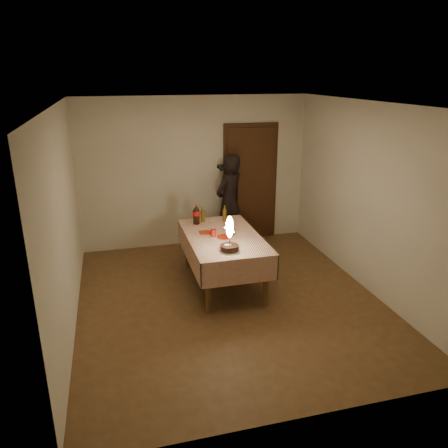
{
  "coord_description": "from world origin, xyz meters",
  "views": [
    {
      "loc": [
        -1.42,
        -5.11,
        2.95
      ],
      "look_at": [
        0.04,
        0.45,
        0.95
      ],
      "focal_mm": 35.0,
      "sensor_mm": 36.0,
      "label": 1
    }
  ],
  "objects_px": {
    "dining_table": "(223,242)",
    "red_cup": "(213,233)",
    "red_plate": "(225,237)",
    "photographer": "(229,202)",
    "amber_bottle_left": "(203,214)",
    "birthday_cake": "(230,241)",
    "cola_bottle": "(196,214)",
    "amber_bottle_right": "(225,214)",
    "clear_cup": "(233,232)"
  },
  "relations": [
    {
      "from": "clear_cup",
      "to": "dining_table",
      "type": "bearing_deg",
      "value": -178.01
    },
    {
      "from": "dining_table",
      "to": "cola_bottle",
      "type": "relative_size",
      "value": 5.42
    },
    {
      "from": "birthday_cake",
      "to": "red_cup",
      "type": "xyz_separation_m",
      "value": [
        -0.08,
        0.57,
        -0.09
      ]
    },
    {
      "from": "clear_cup",
      "to": "amber_bottle_right",
      "type": "relative_size",
      "value": 0.35
    },
    {
      "from": "dining_table",
      "to": "cola_bottle",
      "type": "height_order",
      "value": "cola_bottle"
    },
    {
      "from": "red_plate",
      "to": "red_cup",
      "type": "height_order",
      "value": "red_cup"
    },
    {
      "from": "dining_table",
      "to": "amber_bottle_right",
      "type": "height_order",
      "value": "amber_bottle_right"
    },
    {
      "from": "red_cup",
      "to": "clear_cup",
      "type": "distance_m",
      "value": 0.29
    },
    {
      "from": "red_cup",
      "to": "red_plate",
      "type": "bearing_deg",
      "value": -24.44
    },
    {
      "from": "dining_table",
      "to": "photographer",
      "type": "bearing_deg",
      "value": 71.12
    },
    {
      "from": "dining_table",
      "to": "cola_bottle",
      "type": "bearing_deg",
      "value": 114.29
    },
    {
      "from": "birthday_cake",
      "to": "photographer",
      "type": "distance_m",
      "value": 1.99
    },
    {
      "from": "red_plate",
      "to": "amber_bottle_left",
      "type": "height_order",
      "value": "amber_bottle_left"
    },
    {
      "from": "amber_bottle_left",
      "to": "amber_bottle_right",
      "type": "relative_size",
      "value": 1.0
    },
    {
      "from": "dining_table",
      "to": "clear_cup",
      "type": "distance_m",
      "value": 0.21
    },
    {
      "from": "birthday_cake",
      "to": "red_cup",
      "type": "relative_size",
      "value": 4.73
    },
    {
      "from": "cola_bottle",
      "to": "photographer",
      "type": "xyz_separation_m",
      "value": [
        0.73,
        0.76,
        -0.08
      ]
    },
    {
      "from": "clear_cup",
      "to": "cola_bottle",
      "type": "bearing_deg",
      "value": 125.22
    },
    {
      "from": "dining_table",
      "to": "birthday_cake",
      "type": "distance_m",
      "value": 0.62
    },
    {
      "from": "dining_table",
      "to": "amber_bottle_left",
      "type": "bearing_deg",
      "value": 102.5
    },
    {
      "from": "red_plate",
      "to": "cola_bottle",
      "type": "bearing_deg",
      "value": 112.74
    },
    {
      "from": "cola_bottle",
      "to": "amber_bottle_right",
      "type": "xyz_separation_m",
      "value": [
        0.45,
        0.01,
        -0.03
      ]
    },
    {
      "from": "birthday_cake",
      "to": "red_plate",
      "type": "relative_size",
      "value": 2.15
    },
    {
      "from": "clear_cup",
      "to": "amber_bottle_right",
      "type": "xyz_separation_m",
      "value": [
        0.03,
        0.6,
        0.07
      ]
    },
    {
      "from": "dining_table",
      "to": "red_cup",
      "type": "distance_m",
      "value": 0.21
    },
    {
      "from": "dining_table",
      "to": "amber_bottle_left",
      "type": "xyz_separation_m",
      "value": [
        -0.15,
        0.67,
        0.22
      ]
    },
    {
      "from": "red_cup",
      "to": "amber_bottle_right",
      "type": "xyz_separation_m",
      "value": [
        0.32,
        0.6,
        0.07
      ]
    },
    {
      "from": "red_cup",
      "to": "amber_bottle_right",
      "type": "distance_m",
      "value": 0.69
    },
    {
      "from": "birthday_cake",
      "to": "clear_cup",
      "type": "relative_size",
      "value": 5.25
    },
    {
      "from": "dining_table",
      "to": "amber_bottle_left",
      "type": "height_order",
      "value": "amber_bottle_left"
    },
    {
      "from": "red_plate",
      "to": "red_cup",
      "type": "xyz_separation_m",
      "value": [
        -0.15,
        0.07,
        0.05
      ]
    },
    {
      "from": "photographer",
      "to": "dining_table",
      "type": "bearing_deg",
      "value": -108.88
    },
    {
      "from": "cola_bottle",
      "to": "amber_bottle_right",
      "type": "distance_m",
      "value": 0.45
    },
    {
      "from": "red_plate",
      "to": "cola_bottle",
      "type": "xyz_separation_m",
      "value": [
        -0.27,
        0.65,
        0.15
      ]
    },
    {
      "from": "clear_cup",
      "to": "amber_bottle_left",
      "type": "height_order",
      "value": "amber_bottle_left"
    },
    {
      "from": "amber_bottle_left",
      "to": "red_cup",
      "type": "bearing_deg",
      "value": -89.48
    },
    {
      "from": "birthday_cake",
      "to": "red_cup",
      "type": "bearing_deg",
      "value": 98.13
    },
    {
      "from": "photographer",
      "to": "amber_bottle_right",
      "type": "bearing_deg",
      "value": -110.59
    },
    {
      "from": "red_plate",
      "to": "photographer",
      "type": "distance_m",
      "value": 1.49
    },
    {
      "from": "red_plate",
      "to": "cola_bottle",
      "type": "distance_m",
      "value": 0.73
    },
    {
      "from": "cola_bottle",
      "to": "birthday_cake",
      "type": "bearing_deg",
      "value": -79.89
    },
    {
      "from": "clear_cup",
      "to": "photographer",
      "type": "relative_size",
      "value": 0.05
    },
    {
      "from": "cola_bottle",
      "to": "clear_cup",
      "type": "bearing_deg",
      "value": -54.78
    },
    {
      "from": "red_plate",
      "to": "clear_cup",
      "type": "bearing_deg",
      "value": 26.0
    },
    {
      "from": "dining_table",
      "to": "red_plate",
      "type": "relative_size",
      "value": 7.82
    },
    {
      "from": "red_cup",
      "to": "amber_bottle_right",
      "type": "bearing_deg",
      "value": 61.64
    },
    {
      "from": "amber_bottle_left",
      "to": "red_plate",
      "type": "bearing_deg",
      "value": -77.99
    },
    {
      "from": "amber_bottle_left",
      "to": "dining_table",
      "type": "bearing_deg",
      "value": -77.5
    },
    {
      "from": "red_cup",
      "to": "amber_bottle_right",
      "type": "height_order",
      "value": "amber_bottle_right"
    },
    {
      "from": "amber_bottle_left",
      "to": "photographer",
      "type": "height_order",
      "value": "photographer"
    }
  ]
}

